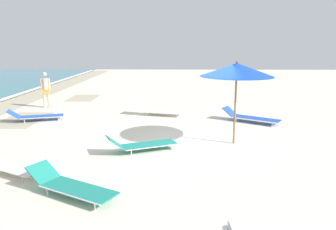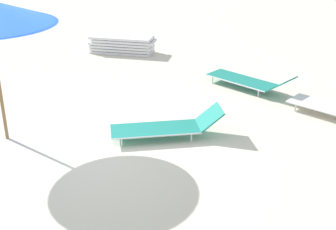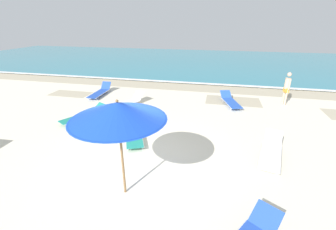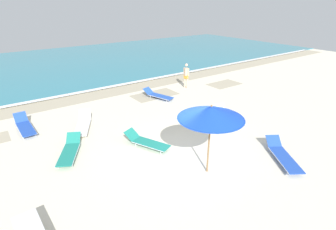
# 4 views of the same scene
# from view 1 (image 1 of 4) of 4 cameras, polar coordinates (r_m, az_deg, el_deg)

# --- Properties ---
(ground_plane) EXTENTS (60.00, 60.00, 0.16)m
(ground_plane) POSITION_cam_1_polar(r_m,az_deg,el_deg) (10.56, 3.83, -5.34)
(ground_plane) COLOR beige
(beach_umbrella) EXTENTS (2.27, 2.27, 2.61)m
(beach_umbrella) POSITION_cam_1_polar(r_m,az_deg,el_deg) (10.28, 11.89, 7.67)
(beach_umbrella) COLOR olive
(beach_umbrella) RESTS_ON ground_plane
(sun_lounger_beside_umbrella) EXTENTS (1.38, 2.13, 0.53)m
(sun_lounger_beside_umbrella) POSITION_cam_1_polar(r_m,az_deg,el_deg) (9.74, -4.55, -5.08)
(sun_lounger_beside_umbrella) COLOR #1E8475
(sun_lounger_beside_umbrella) RESTS_ON ground_plane
(sun_lounger_near_water_left) EXTENTS (1.10, 2.27, 0.55)m
(sun_lounger_near_water_left) POSITION_cam_1_polar(r_m,az_deg,el_deg) (14.50, -1.71, 0.77)
(sun_lounger_near_water_left) COLOR white
(sun_lounger_near_water_left) RESTS_ON ground_plane
(sun_lounger_near_water_right) EXTENTS (1.56, 2.18, 0.51)m
(sun_lounger_near_water_right) POSITION_cam_1_polar(r_m,az_deg,el_deg) (7.32, -16.60, -11.68)
(sun_lounger_near_water_right) COLOR #1E8475
(sun_lounger_near_water_right) RESTS_ON ground_plane
(sun_lounger_mid_beach_solo) EXTENTS (1.55, 2.29, 0.60)m
(sun_lounger_mid_beach_solo) POSITION_cam_1_polar(r_m,az_deg,el_deg) (9.18, -26.54, -7.50)
(sun_lounger_mid_beach_solo) COLOR white
(sun_lounger_mid_beach_solo) RESTS_ON ground_plane
(sun_lounger_mid_beach_pair_a) EXTENTS (1.21, 2.22, 0.51)m
(sun_lounger_mid_beach_pair_a) POSITION_cam_1_polar(r_m,az_deg,el_deg) (14.52, -22.01, -0.14)
(sun_lounger_mid_beach_pair_a) COLOR blue
(sun_lounger_mid_beach_pair_a) RESTS_ON ground_plane
(sun_lounger_mid_beach_pair_b) EXTENTS (1.77, 2.28, 0.51)m
(sun_lounger_mid_beach_pair_b) POSITION_cam_1_polar(r_m,az_deg,el_deg) (13.67, 14.17, -0.35)
(sun_lounger_mid_beach_pair_b) COLOR blue
(sun_lounger_mid_beach_pair_b) RESTS_ON ground_plane
(beachgoer_wading_adult) EXTENTS (0.27, 0.43, 1.76)m
(beachgoer_wading_adult) POSITION_cam_1_polar(r_m,az_deg,el_deg) (17.22, -20.56, 4.49)
(beachgoer_wading_adult) COLOR beige
(beachgoer_wading_adult) RESTS_ON ground_plane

